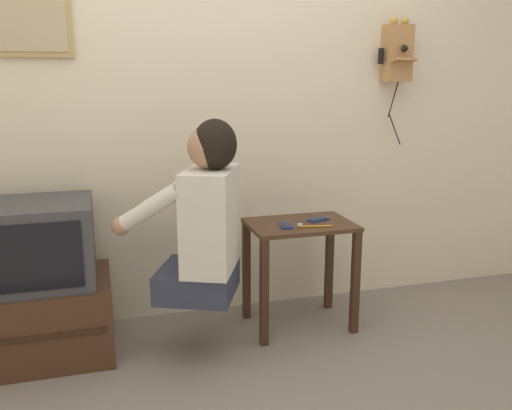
{
  "coord_description": "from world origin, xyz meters",
  "views": [
    {
      "loc": [
        -0.61,
        -2.0,
        1.35
      ],
      "look_at": [
        0.15,
        0.6,
        0.72
      ],
      "focal_mm": 38.0,
      "sensor_mm": 36.0,
      "label": 1
    }
  ],
  "objects_px": {
    "wall_phone_antique": "(397,53)",
    "toothbrush": "(313,226)",
    "person": "(205,216)",
    "cell_phone_held": "(286,225)",
    "cell_phone_spare": "(318,219)",
    "television": "(35,243)",
    "framed_picture": "(32,18)"
  },
  "relations": [
    {
      "from": "person",
      "to": "cell_phone_held",
      "type": "bearing_deg",
      "value": -51.31
    },
    {
      "from": "cell_phone_held",
      "to": "toothbrush",
      "type": "distance_m",
      "value": 0.14
    },
    {
      "from": "wall_phone_antique",
      "to": "television",
      "type": "bearing_deg",
      "value": -172.97
    },
    {
      "from": "cell_phone_spare",
      "to": "framed_picture",
      "type": "bearing_deg",
      "value": -128.21
    },
    {
      "from": "cell_phone_held",
      "to": "cell_phone_spare",
      "type": "distance_m",
      "value": 0.22
    },
    {
      "from": "toothbrush",
      "to": "cell_phone_spare",
      "type": "bearing_deg",
      "value": -23.58
    },
    {
      "from": "person",
      "to": "framed_picture",
      "type": "distance_m",
      "value": 1.29
    },
    {
      "from": "framed_picture",
      "to": "cell_phone_held",
      "type": "relative_size",
      "value": 2.82
    },
    {
      "from": "wall_phone_antique",
      "to": "cell_phone_held",
      "type": "relative_size",
      "value": 5.53
    },
    {
      "from": "wall_phone_antique",
      "to": "cell_phone_held",
      "type": "distance_m",
      "value": 1.25
    },
    {
      "from": "cell_phone_held",
      "to": "cell_phone_spare",
      "type": "height_order",
      "value": "same"
    },
    {
      "from": "person",
      "to": "framed_picture",
      "type": "bearing_deg",
      "value": 79.34
    },
    {
      "from": "framed_picture",
      "to": "toothbrush",
      "type": "distance_m",
      "value": 1.74
    },
    {
      "from": "person",
      "to": "wall_phone_antique",
      "type": "bearing_deg",
      "value": -45.92
    },
    {
      "from": "wall_phone_antique",
      "to": "cell_phone_spare",
      "type": "relative_size",
      "value": 5.38
    },
    {
      "from": "person",
      "to": "toothbrush",
      "type": "xyz_separation_m",
      "value": [
        0.58,
        0.06,
        -0.11
      ]
    },
    {
      "from": "wall_phone_antique",
      "to": "toothbrush",
      "type": "xyz_separation_m",
      "value": [
        -0.67,
        -0.4,
        -0.9
      ]
    },
    {
      "from": "wall_phone_antique",
      "to": "framed_picture",
      "type": "xyz_separation_m",
      "value": [
        -2.0,
        0.04,
        0.14
      ]
    },
    {
      "from": "television",
      "to": "person",
      "type": "bearing_deg",
      "value": -15.12
    },
    {
      "from": "framed_picture",
      "to": "cell_phone_spare",
      "type": "bearing_deg",
      "value": -12.73
    },
    {
      "from": "toothbrush",
      "to": "person",
      "type": "bearing_deg",
      "value": 106.37
    },
    {
      "from": "television",
      "to": "cell_phone_spare",
      "type": "bearing_deg",
      "value": -0.87
    },
    {
      "from": "television",
      "to": "toothbrush",
      "type": "distance_m",
      "value": 1.38
    },
    {
      "from": "cell_phone_held",
      "to": "wall_phone_antique",
      "type": "bearing_deg",
      "value": 35.69
    },
    {
      "from": "wall_phone_antique",
      "to": "cell_phone_spare",
      "type": "distance_m",
      "value": 1.11
    },
    {
      "from": "television",
      "to": "cell_phone_spare",
      "type": "distance_m",
      "value": 1.45
    },
    {
      "from": "person",
      "to": "toothbrush",
      "type": "bearing_deg",
      "value": -59.88
    },
    {
      "from": "wall_phone_antique",
      "to": "framed_picture",
      "type": "distance_m",
      "value": 2.0
    },
    {
      "from": "framed_picture",
      "to": "cell_phone_held",
      "type": "xyz_separation_m",
      "value": [
        1.2,
        -0.39,
        -1.04
      ]
    },
    {
      "from": "framed_picture",
      "to": "person",
      "type": "bearing_deg",
      "value": -34.45
    },
    {
      "from": "cell_phone_held",
      "to": "cell_phone_spare",
      "type": "bearing_deg",
      "value": 30.61
    },
    {
      "from": "cell_phone_spare",
      "to": "wall_phone_antique",
      "type": "bearing_deg",
      "value": 89.48
    }
  ]
}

